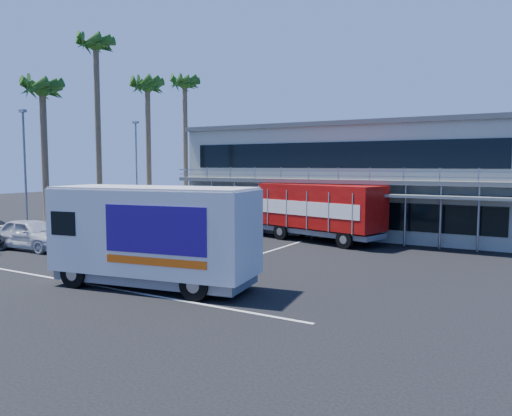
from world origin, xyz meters
The scene contains 15 objects.
ground centered at (0.00, 0.00, 0.00)m, with size 120.00×120.00×0.00m, color black.
building centered at (3.00, 14.94, 3.66)m, with size 22.40×12.00×7.30m.
curb_strip centered at (-15.00, 6.00, 0.08)m, with size 3.00×32.00×0.16m, color #A5A399.
palm_c centered at (-14.90, 3.00, 9.21)m, with size 2.80×2.80×10.75m.
palm_d centered at (-15.20, 8.00, 12.80)m, with size 2.80×2.80×14.75m.
palm_e centered at (-14.70, 13.00, 10.57)m, with size 2.80×2.80×12.25m.
palm_f centered at (-15.10, 18.50, 11.47)m, with size 2.80×2.80×13.25m.
light_pole_near centered at (-14.20, 1.00, 4.50)m, with size 0.50×0.25×8.09m.
light_pole_far centered at (-14.20, 11.00, 4.50)m, with size 0.50×0.25×8.09m.
red_truck centered at (2.28, 8.68, 1.88)m, with size 10.45×4.80×3.43m.
white_van centered at (1.99, -5.00, 2.01)m, with size 8.10×3.91×3.79m.
parked_car_a centered at (-9.50, -2.00, 0.85)m, with size 2.00×4.97×1.69m, color #BABBC1.
parked_car_c centered at (-10.12, 0.80, 0.67)m, with size 2.22×4.81×1.34m, color silver.
parked_car_d centered at (-11.92, 4.00, 0.78)m, with size 2.18×5.35×1.55m, color #293037.
parked_car_e centered at (-9.50, 10.80, 0.66)m, with size 1.56×3.89×1.32m, color slate.
Camera 1 is at (14.71, -19.04, 4.63)m, focal length 35.00 mm.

